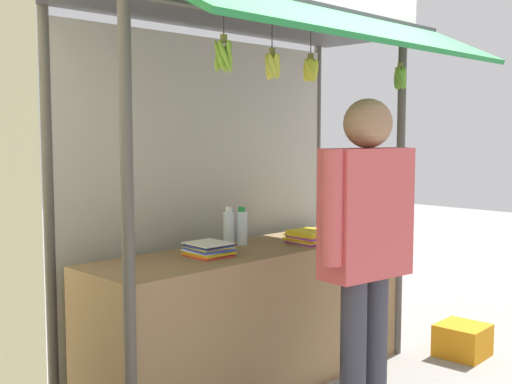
% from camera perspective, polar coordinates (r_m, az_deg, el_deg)
% --- Properties ---
extents(ground_plane, '(20.00, 20.00, 0.00)m').
position_cam_1_polar(ground_plane, '(4.27, 0.00, -16.81)').
color(ground_plane, gray).
extents(stall_counter, '(2.30, 0.62, 0.89)m').
position_cam_1_polar(stall_counter, '(4.12, 0.00, -11.07)').
color(stall_counter, olive).
rests_on(stall_counter, ground).
extents(stall_structure, '(2.50, 1.51, 2.68)m').
position_cam_1_polar(stall_structure, '(4.04, -1.23, 5.44)').
color(stall_structure, '#4C4742').
rests_on(stall_structure, ground).
extents(water_bottle_mid_right, '(0.08, 0.08, 0.27)m').
position_cam_1_polar(water_bottle_mid_right, '(4.64, 6.66, -2.07)').
color(water_bottle_mid_right, silver).
rests_on(water_bottle_mid_right, stall_counter).
extents(water_bottle_back_left, '(0.07, 0.07, 0.25)m').
position_cam_1_polar(water_bottle_back_left, '(4.09, -1.26, -3.15)').
color(water_bottle_back_left, silver).
rests_on(water_bottle_back_left, stall_counter).
extents(water_bottle_rear_center, '(0.07, 0.07, 0.25)m').
position_cam_1_polar(water_bottle_rear_center, '(4.07, -2.46, -3.18)').
color(water_bottle_rear_center, silver).
rests_on(water_bottle_rear_center, stall_counter).
extents(magazine_stack_mid_left, '(0.25, 0.29, 0.08)m').
position_cam_1_polar(magazine_stack_mid_left, '(4.17, 4.74, -4.03)').
color(magazine_stack_mid_left, purple).
rests_on(magazine_stack_mid_left, stall_counter).
extents(magazine_stack_front_right, '(0.24, 0.27, 0.08)m').
position_cam_1_polar(magazine_stack_front_right, '(3.74, -4.25, -5.14)').
color(magazine_stack_front_right, red).
rests_on(magazine_stack_front_right, stall_counter).
extents(banana_bunch_inner_left, '(0.10, 0.10, 0.31)m').
position_cam_1_polar(banana_bunch_inner_left, '(3.48, 1.47, 11.24)').
color(banana_bunch_inner_left, '#332D23').
extents(banana_bunch_inner_right, '(0.11, 0.11, 0.29)m').
position_cam_1_polar(banana_bunch_inner_right, '(3.25, -2.92, 12.15)').
color(banana_bunch_inner_right, '#332D23').
extents(banana_bunch_rightmost, '(0.10, 0.10, 0.30)m').
position_cam_1_polar(banana_bunch_rightmost, '(4.46, 12.78, 9.96)').
color(banana_bunch_rightmost, '#332D23').
extents(banana_bunch_leftmost, '(0.11, 0.11, 0.30)m').
position_cam_1_polar(banana_bunch_leftmost, '(3.72, 4.92, 10.85)').
color(banana_bunch_leftmost, '#332D23').
extents(vendor_person, '(0.68, 0.28, 1.78)m').
position_cam_1_polar(vendor_person, '(3.39, 9.82, -3.82)').
color(vendor_person, '#383842').
rests_on(vendor_person, ground).
extents(plastic_crate, '(0.34, 0.34, 0.23)m').
position_cam_1_polar(plastic_crate, '(4.95, 18.00, -12.50)').
color(plastic_crate, orange).
rests_on(plastic_crate, ground).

